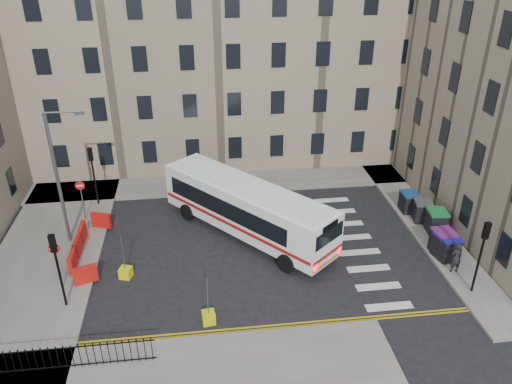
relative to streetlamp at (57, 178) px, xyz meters
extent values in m
plane|color=black|center=(13.00, -2.00, -4.34)|extent=(120.00, 120.00, 0.00)
cube|color=slate|center=(7.00, 6.60, -4.26)|extent=(36.00, 3.20, 0.15)
cube|color=slate|center=(22.00, 2.00, -4.26)|extent=(2.40, 26.00, 0.15)
cube|color=slate|center=(-1.00, -1.00, -4.26)|extent=(6.00, 22.00, 0.15)
cube|color=gray|center=(6.00, 13.50, 3.66)|extent=(38.00, 10.50, 16.00)
cylinder|color=black|center=(21.60, -7.50, -2.59)|extent=(0.12, 0.12, 3.20)
cube|color=black|center=(21.60, -7.50, -0.54)|extent=(0.28, 0.22, 0.90)
cylinder|color=black|center=(1.00, 4.50, -2.59)|extent=(0.12, 0.12, 3.20)
cube|color=black|center=(1.00, 4.50, -0.54)|extent=(0.28, 0.22, 0.90)
cylinder|color=black|center=(1.00, -6.00, -2.59)|extent=(0.12, 0.12, 3.20)
cube|color=black|center=(1.00, -6.00, -0.54)|extent=(0.28, 0.22, 0.90)
cylinder|color=#595B5E|center=(0.00, 0.00, -0.19)|extent=(0.20, 0.20, 8.00)
cube|color=#595B5E|center=(0.00, 0.00, 3.88)|extent=(0.50, 0.22, 0.14)
cylinder|color=#595B5E|center=(0.50, 2.50, -2.99)|extent=(0.08, 0.08, 2.40)
cube|color=red|center=(0.50, 2.50, -1.49)|extent=(0.60, 0.04, 0.60)
cylinder|color=#595B5E|center=(0.50, -4.50, -2.99)|extent=(0.08, 0.08, 2.40)
cube|color=red|center=(0.50, -4.50, -1.49)|extent=(0.60, 0.04, 0.60)
cube|color=red|center=(0.80, -3.00, -3.69)|extent=(0.25, 1.25, 1.00)
cube|color=red|center=(0.80, -1.50, -3.69)|extent=(0.25, 1.25, 1.00)
cube|color=red|center=(0.80, 0.00, -3.69)|extent=(0.25, 1.25, 1.00)
cube|color=red|center=(1.70, 1.30, -3.69)|extent=(1.26, 0.66, 1.00)
cube|color=red|center=(1.70, -4.30, -3.69)|extent=(1.26, 0.66, 1.00)
cube|color=black|center=(1.75, -10.20, -3.07)|extent=(7.80, 0.04, 0.04)
cube|color=black|center=(1.75, -10.20, -4.09)|extent=(7.80, 0.04, 0.04)
cube|color=white|center=(10.69, -0.37, -2.43)|extent=(9.82, 10.92, 2.73)
cube|color=black|center=(9.29, -0.84, -2.21)|extent=(6.24, 7.37, 1.09)
cube|color=black|center=(11.39, 0.93, -2.21)|extent=(6.24, 7.37, 1.09)
cube|color=black|center=(6.81, 4.22, -2.16)|extent=(1.87, 1.59, 1.20)
cube|color=black|center=(14.56, -4.96, -1.88)|extent=(1.87, 1.59, 0.87)
cube|color=#A4140E|center=(9.64, -1.26, -3.08)|extent=(7.63, 9.02, 0.20)
cube|color=#A4140E|center=(11.74, 0.52, -3.08)|extent=(7.63, 9.02, 0.20)
cube|color=#FF0C0C|center=(13.74, -5.67, -3.36)|extent=(0.22, 0.19, 0.44)
cube|color=#FF0C0C|center=(15.40, -4.26, -3.36)|extent=(0.22, 0.19, 0.44)
cylinder|color=black|center=(7.04, 1.83, -3.79)|extent=(0.94, 1.03, 1.09)
cylinder|color=black|center=(9.13, 3.59, -3.79)|extent=(0.94, 1.03, 1.09)
cylinder|color=black|center=(12.39, -4.50, -3.79)|extent=(0.94, 1.03, 1.09)
cylinder|color=black|center=(14.47, -2.74, -3.79)|extent=(0.94, 1.03, 1.09)
cube|color=black|center=(21.54, -4.49, -3.54)|extent=(1.29, 1.42, 1.30)
cube|color=navy|center=(21.54, -4.49, -2.82)|extent=(1.36, 1.49, 0.14)
cube|color=black|center=(21.55, -4.07, -3.53)|extent=(1.14, 1.30, 1.31)
cube|color=#661D6D|center=(21.55, -4.07, -2.80)|extent=(1.20, 1.36, 0.14)
cube|color=black|center=(22.24, -1.73, -3.54)|extent=(1.20, 1.35, 1.29)
cube|color=#197030|center=(22.24, -1.73, -2.83)|extent=(1.27, 1.41, 0.13)
cube|color=black|center=(21.95, -0.36, -3.57)|extent=(1.24, 1.37, 1.24)
cube|color=#3C3B3E|center=(21.95, -0.36, -2.88)|extent=(1.31, 1.43, 0.13)
cube|color=black|center=(21.58, 0.90, -3.59)|extent=(1.00, 1.15, 1.20)
cube|color=navy|center=(21.58, 0.90, -2.92)|extent=(1.05, 1.20, 0.13)
imported|color=black|center=(21.44, -5.82, -3.29)|extent=(0.68, 0.48, 1.79)
cube|color=yellow|center=(3.70, -3.91, -4.04)|extent=(0.76, 0.76, 0.60)
cube|color=#C6CB0B|center=(8.00, -8.00, -4.04)|extent=(0.67, 0.67, 0.60)
camera|label=1|loc=(7.95, -26.43, 12.32)|focal=35.00mm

